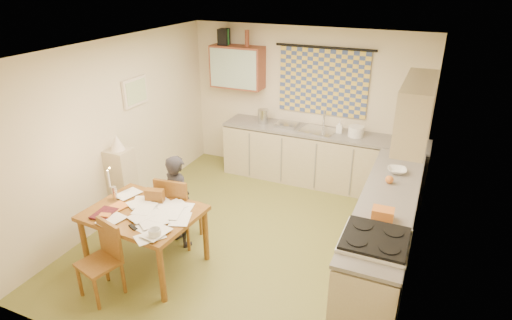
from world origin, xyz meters
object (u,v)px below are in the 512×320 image
at_px(counter_right, 384,232).
at_px(shelf_stand, 123,185).
at_px(dining_table, 146,238).
at_px(chair_far, 180,221).
at_px(counter_back, 320,158).
at_px(stove, 370,278).
at_px(person, 179,201).

xyz_separation_m(counter_right, shelf_stand, (-3.54, -0.39, 0.08)).
xyz_separation_m(dining_table, chair_far, (0.09, 0.59, -0.08)).
bearing_deg(counter_back, chair_far, -116.80).
distance_m(counter_right, stove, 0.96).
height_order(counter_back, stove, stove).
xyz_separation_m(counter_right, person, (-2.47, -0.59, 0.17)).
bearing_deg(chair_far, counter_back, -123.13).
xyz_separation_m(counter_back, shelf_stand, (-2.25, -2.20, 0.08)).
distance_m(counter_right, person, 2.55).
distance_m(counter_right, dining_table, 2.83).
xyz_separation_m(counter_back, counter_right, (1.29, -1.81, -0.00)).
height_order(counter_back, chair_far, chair_far).
bearing_deg(dining_table, person, 82.73).
height_order(dining_table, person, person).
bearing_deg(counter_back, person, -116.22).
relative_size(stove, person, 0.79).
bearing_deg(dining_table, counter_back, 70.34).
height_order(stove, person, person).
bearing_deg(counter_right, person, -166.53).
height_order(counter_back, dining_table, counter_back).
distance_m(stove, chair_far, 2.53).
bearing_deg(counter_back, shelf_stand, -135.69).
bearing_deg(shelf_stand, chair_far, -9.82).
xyz_separation_m(counter_back, chair_far, (-1.20, -2.38, -0.15)).
relative_size(chair_far, person, 0.78).
bearing_deg(shelf_stand, counter_back, 44.31).
height_order(dining_table, chair_far, chair_far).
xyz_separation_m(counter_right, chair_far, (-2.49, -0.57, -0.15)).
xyz_separation_m(stove, person, (-2.47, 0.36, 0.13)).
bearing_deg(person, counter_right, -144.26).
relative_size(chair_far, shelf_stand, 0.91).
xyz_separation_m(stove, dining_table, (-2.58, -0.20, -0.11)).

